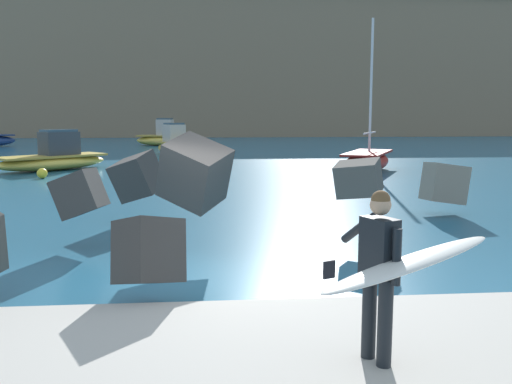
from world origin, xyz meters
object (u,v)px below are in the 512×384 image
at_px(boat_mid_left, 176,145).
at_px(surfer_with_board, 389,265).
at_px(boat_mid_centre, 368,160).
at_px(station_building_west, 326,5).
at_px(station_building_east, 235,0).
at_px(mooring_buoy_inner, 42,173).
at_px(boat_near_right, 54,158).
at_px(boat_far_centre, 162,137).

bearing_deg(boat_mid_left, surfer_with_board, -83.14).
height_order(boat_mid_left, boat_mid_centre, boat_mid_centre).
bearing_deg(surfer_with_board, station_building_west, 78.50).
xyz_separation_m(boat_mid_left, boat_mid_centre, (9.72, -11.36, -0.13)).
relative_size(surfer_with_board, station_building_west, 0.28).
relative_size(boat_mid_centre, station_building_west, 1.00).
distance_m(surfer_with_board, boat_mid_left, 32.29).
bearing_deg(boat_mid_left, station_building_east, 82.48).
height_order(surfer_with_board, station_building_west, station_building_west).
bearing_deg(mooring_buoy_inner, boat_mid_centre, 5.88).
distance_m(boat_mid_left, station_building_west, 60.88).
bearing_deg(surfer_with_board, boat_near_right, 112.27).
xyz_separation_m(boat_far_centre, station_building_east, (8.25, 37.67, 18.86)).
relative_size(boat_near_right, station_building_east, 1.08).
bearing_deg(boat_near_right, boat_far_centre, 79.88).
relative_size(mooring_buoy_inner, station_building_east, 0.09).
relative_size(surfer_with_board, boat_mid_centre, 0.29).
distance_m(surfer_with_board, boat_far_centre, 43.67).
relative_size(boat_mid_left, station_building_east, 0.88).
relative_size(boat_near_right, station_building_west, 0.76).
relative_size(boat_near_right, boat_far_centre, 1.18).
xyz_separation_m(station_building_west, station_building_east, (-14.83, -4.73, -0.45)).
bearing_deg(station_building_west, mooring_buoy_inner, -111.57).
xyz_separation_m(boat_near_right, boat_far_centre, (3.67, 20.56, 0.12)).
bearing_deg(mooring_buoy_inner, boat_far_centre, 82.41).
bearing_deg(boat_mid_left, boat_near_right, -120.37).
relative_size(surfer_with_board, boat_mid_left, 0.47).
height_order(boat_near_right, boat_mid_left, boat_mid_left).
xyz_separation_m(surfer_with_board, boat_far_centre, (-5.65, 43.30, -0.55)).
distance_m(boat_near_right, boat_mid_left, 10.79).
xyz_separation_m(surfer_with_board, station_building_west, (17.43, 85.70, 18.76)).
xyz_separation_m(surfer_with_board, boat_mid_centre, (5.86, 20.69, -0.73)).
xyz_separation_m(boat_far_centre, mooring_buoy_inner, (-3.21, -24.12, -0.51)).
bearing_deg(boat_near_right, mooring_buoy_inner, -82.75).
bearing_deg(station_building_west, boat_far_centre, -118.56).
xyz_separation_m(surfer_with_board, boat_mid_left, (-3.86, 32.05, -0.61)).
xyz_separation_m(boat_near_right, station_building_west, (26.75, 62.96, 19.43)).
xyz_separation_m(surfer_with_board, boat_near_right, (-9.31, 22.74, -0.67)).
height_order(boat_near_right, station_building_west, station_building_west).
bearing_deg(boat_near_right, station_building_west, 66.98).
xyz_separation_m(boat_near_right, station_building_east, (11.91, 58.22, 18.98)).
bearing_deg(surfer_with_board, boat_far_centre, 97.43).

